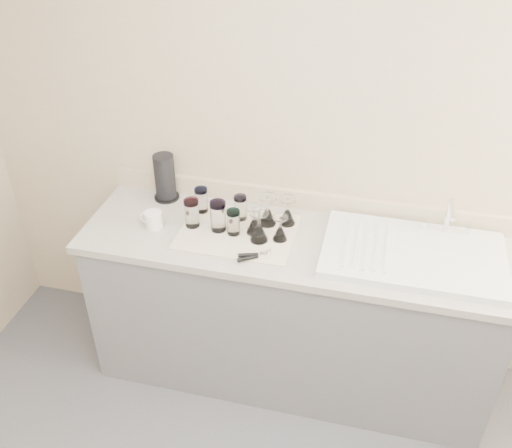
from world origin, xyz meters
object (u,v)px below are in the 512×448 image
(goblet_back_left, at_px, (268,214))
(goblet_back_right, at_px, (287,215))
(white_mug, at_px, (153,220))
(tumbler_magenta, at_px, (192,213))
(tumbler_purple, at_px, (240,208))
(sink_unit, at_px, (414,254))
(tumbler_teal, at_px, (201,200))
(can_opener, at_px, (254,256))
(tumbler_lavender, at_px, (233,222))
(goblet_extra, at_px, (255,224))
(goblet_front_left, at_px, (259,231))
(goblet_front_right, at_px, (280,232))
(tumbler_blue, at_px, (218,216))
(paper_towel_roll, at_px, (165,178))

(goblet_back_left, bearing_deg, goblet_back_right, 14.23)
(white_mug, bearing_deg, tumbler_magenta, 14.85)
(tumbler_purple, bearing_deg, tumbler_magenta, -151.76)
(sink_unit, xyz_separation_m, tumbler_teal, (-1.05, 0.12, 0.06))
(tumbler_purple, xyz_separation_m, can_opener, (0.14, -0.29, -0.06))
(tumbler_lavender, bearing_deg, goblet_extra, 19.32)
(sink_unit, xyz_separation_m, goblet_front_left, (-0.71, -0.05, 0.04))
(sink_unit, height_order, goblet_front_right, sink_unit)
(tumbler_blue, xyz_separation_m, goblet_back_left, (0.22, 0.11, -0.03))
(tumbler_teal, distance_m, tumbler_blue, 0.19)
(sink_unit, distance_m, goblet_back_left, 0.71)
(goblet_front_left, bearing_deg, tumbler_lavender, 170.33)
(tumbler_blue, bearing_deg, sink_unit, 0.72)
(goblet_front_right, relative_size, can_opener, 0.84)
(tumbler_teal, bearing_deg, tumbler_blue, -46.42)
(tumbler_purple, distance_m, goblet_back_right, 0.24)
(tumbler_teal, distance_m, goblet_back_left, 0.35)
(goblet_back_right, bearing_deg, goblet_front_left, -121.32)
(tumbler_lavender, xyz_separation_m, goblet_extra, (0.10, 0.03, -0.02))
(tumbler_purple, relative_size, paper_towel_roll, 0.51)
(tumbler_teal, height_order, can_opener, tumbler_teal)
(goblet_front_left, xyz_separation_m, can_opener, (0.01, -0.14, -0.04))
(goblet_front_right, height_order, can_opener, goblet_front_right)
(tumbler_blue, relative_size, white_mug, 1.26)
(tumbler_purple, relative_size, goblet_front_right, 1.02)
(tumbler_teal, relative_size, goblet_back_right, 0.91)
(tumbler_teal, distance_m, can_opener, 0.47)
(goblet_back_left, bearing_deg, tumbler_teal, 175.27)
(can_opener, bearing_deg, goblet_back_left, 90.71)
(sink_unit, height_order, goblet_back_left, sink_unit)
(goblet_front_left, height_order, white_mug, goblet_front_left)
(paper_towel_roll, bearing_deg, tumbler_magenta, -44.96)
(goblet_front_right, height_order, white_mug, goblet_front_right)
(white_mug, bearing_deg, tumbler_lavender, 4.75)
(tumbler_magenta, distance_m, white_mug, 0.20)
(tumbler_blue, height_order, goblet_back_right, tumbler_blue)
(goblet_extra, bearing_deg, white_mug, -172.34)
(tumbler_teal, bearing_deg, goblet_back_left, -4.73)
(goblet_back_left, bearing_deg, sink_unit, -7.73)
(tumbler_blue, bearing_deg, can_opener, -38.14)
(tumbler_blue, distance_m, can_opener, 0.29)
(goblet_back_left, relative_size, paper_towel_roll, 0.62)
(tumbler_lavender, distance_m, white_mug, 0.40)
(tumbler_magenta, xyz_separation_m, tumbler_lavender, (0.21, -0.02, -0.01))
(goblet_front_right, bearing_deg, tumbler_lavender, -178.19)
(tumbler_teal, xyz_separation_m, tumbler_purple, (0.21, -0.02, -0.00))
(goblet_back_right, height_order, goblet_front_left, goblet_front_left)
(sink_unit, relative_size, tumbler_purple, 6.37)
(goblet_extra, height_order, paper_towel_roll, paper_towel_roll)
(tumbler_blue, bearing_deg, white_mug, -171.67)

